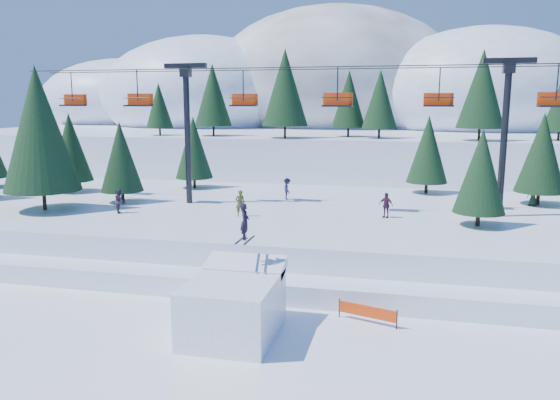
% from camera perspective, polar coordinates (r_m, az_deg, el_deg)
% --- Properties ---
extents(ground, '(160.00, 160.00, 0.00)m').
position_cam_1_polar(ground, '(23.33, -5.35, -15.21)').
color(ground, white).
rests_on(ground, ground).
extents(mid_shelf, '(70.00, 22.00, 2.50)m').
position_cam_1_polar(mid_shelf, '(39.55, 2.79, -2.60)').
color(mid_shelf, white).
rests_on(mid_shelf, ground).
extents(berm, '(70.00, 6.00, 1.10)m').
position_cam_1_polar(berm, '(30.29, -0.59, -7.98)').
color(berm, white).
rests_on(berm, ground).
extents(mountain_ridge, '(119.00, 60.00, 26.46)m').
position_cam_1_polar(mountain_ridge, '(94.11, 5.77, 9.90)').
color(mountain_ridge, white).
rests_on(mountain_ridge, ground).
extents(jump_kicker, '(3.68, 5.02, 5.55)m').
position_cam_1_polar(jump_kicker, '(24.10, -4.84, -10.84)').
color(jump_kicker, white).
rests_on(jump_kicker, ground).
extents(chairlift, '(46.00, 3.21, 10.28)m').
position_cam_1_polar(chairlift, '(38.47, 4.36, 9.15)').
color(chairlift, black).
rests_on(chairlift, mid_shelf).
extents(conifer_stand, '(61.50, 17.83, 10.00)m').
position_cam_1_polar(conifer_stand, '(38.76, 2.87, 5.59)').
color(conifer_stand, black).
rests_on(conifer_stand, mid_shelf).
extents(distant_skiers, '(29.18, 10.12, 1.77)m').
position_cam_1_polar(distant_skiers, '(38.98, 2.89, 0.34)').
color(distant_skiers, '#451D3A').
rests_on(distant_skiers, mid_shelf).
extents(banner_near, '(2.73, 0.91, 0.90)m').
position_cam_1_polar(banner_near, '(25.77, 9.12, -11.45)').
color(banner_near, black).
rests_on(banner_near, ground).
extents(banner_far, '(2.84, 0.43, 0.90)m').
position_cam_1_polar(banner_far, '(27.61, 17.64, -10.32)').
color(banner_far, black).
rests_on(banner_far, ground).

